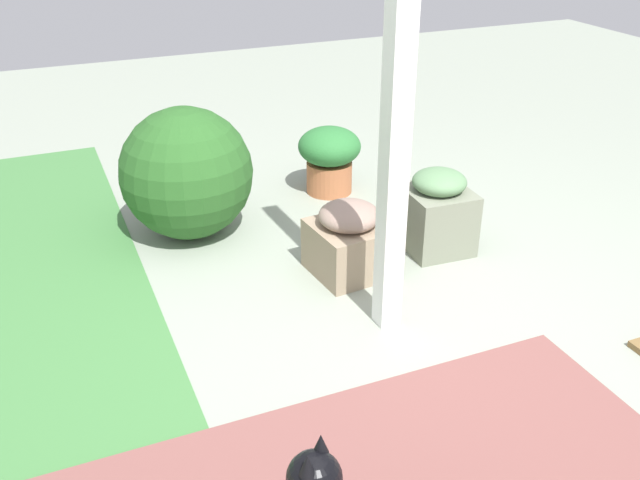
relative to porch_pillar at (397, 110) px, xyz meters
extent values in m
plane|color=gray|center=(-0.18, -0.02, -1.05)|extent=(12.00, 12.00, 0.00)
cube|color=white|center=(0.00, 0.00, 0.00)|extent=(0.10, 0.10, 2.09)
cube|color=gray|center=(0.56, -0.60, -0.87)|extent=(0.39, 0.37, 0.36)
ellipsoid|color=#5E865A|center=(0.56, -0.60, -0.64)|extent=(0.30, 0.30, 0.14)
cube|color=gray|center=(0.50, -0.03, -0.91)|extent=(0.42, 0.41, 0.28)
ellipsoid|color=gray|center=(0.50, -0.03, -0.71)|extent=(0.32, 0.32, 0.14)
sphere|color=#275822|center=(1.29, 0.63, -0.66)|extent=(0.76, 0.76, 0.76)
cylinder|color=#AD633D|center=(1.53, -0.37, -0.94)|extent=(0.30, 0.30, 0.21)
ellipsoid|color=#2D7234|center=(1.53, -0.37, -0.73)|extent=(0.41, 0.41, 0.25)
sphere|color=black|center=(-1.11, 0.83, -0.68)|extent=(0.17, 0.17, 0.17)
cone|color=black|center=(-1.14, 0.86, -0.58)|extent=(0.05, 0.05, 0.07)
cone|color=black|center=(-1.08, 0.80, -0.58)|extent=(0.05, 0.05, 0.07)
camera|label=1|loc=(-2.49, 1.40, 0.88)|focal=39.89mm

